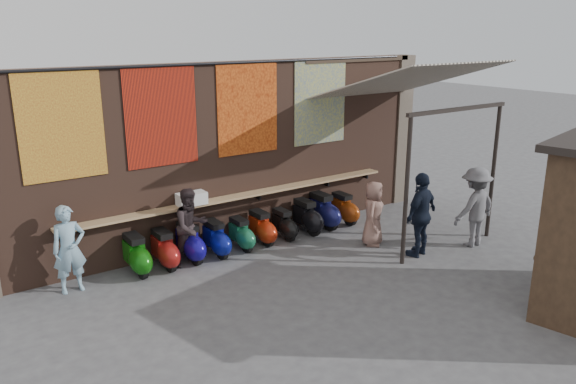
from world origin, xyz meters
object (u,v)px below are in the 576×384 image
object	(u,v)px
diner_right	(191,227)
shopper_navy	(421,215)
scooter_stool_1	(164,250)
scooter_stool_7	(307,217)
scooter_stool_9	(344,209)
scooter_stool_4	(241,234)
scooter_stool_6	(284,225)
diner_left	(69,249)
scooter_stool_2	(190,243)
scooter_stool_3	(216,239)
shopper_grey	(475,207)
scooter_stool_8	(323,211)
scooter_stool_5	(261,228)
shelf_box	(192,199)
shopper_tan	(373,213)
scooter_stool_0	(136,255)

from	to	relation	value
diner_right	shopper_navy	world-z (taller)	shopper_navy
scooter_stool_1	scooter_stool_7	world-z (taller)	scooter_stool_7
scooter_stool_7	scooter_stool_9	bearing A→B (deg)	2.23
scooter_stool_1	scooter_stool_4	distance (m)	1.77
scooter_stool_4	scooter_stool_7	distance (m)	1.79
shopper_navy	scooter_stool_6	bearing A→B (deg)	-66.47
diner_left	scooter_stool_7	bearing A→B (deg)	-1.25
scooter_stool_2	scooter_stool_7	distance (m)	2.99
scooter_stool_7	shopper_navy	xyz separation A→B (m)	(1.16, -2.45, 0.52)
scooter_stool_1	scooter_stool_2	world-z (taller)	scooter_stool_2
scooter_stool_1	scooter_stool_4	xyz separation A→B (m)	(1.77, -0.03, -0.04)
scooter_stool_7	scooter_stool_9	distance (m)	1.18
scooter_stool_3	shopper_grey	xyz separation A→B (m)	(4.99, -2.73, 0.52)
scooter_stool_9	diner_left	world-z (taller)	diner_left
scooter_stool_7	scooter_stool_8	size ratio (longest dim) A/B	0.94
scooter_stool_1	scooter_stool_4	size ratio (longest dim) A/B	1.11
scooter_stool_7	scooter_stool_5	bearing A→B (deg)	178.29
shelf_box	scooter_stool_5	distance (m)	1.79
scooter_stool_8	shopper_tan	distance (m)	1.54
scooter_stool_7	scooter_stool_4	bearing A→B (deg)	179.87
scooter_stool_8	diner_left	xyz separation A→B (m)	(-5.92, -0.05, 0.40)
scooter_stool_5	shopper_grey	xyz separation A→B (m)	(3.82, -2.77, 0.52)
shelf_box	scooter_stool_4	distance (m)	1.37
shelf_box	scooter_stool_9	xyz separation A→B (m)	(3.95, -0.28, -0.88)
scooter_stool_5	diner_right	size ratio (longest dim) A/B	0.48
shelf_box	scooter_stool_7	bearing A→B (deg)	-6.68
shopper_navy	shelf_box	bearing A→B (deg)	-48.35
scooter_stool_9	diner_left	distance (m)	6.57
shelf_box	shopper_navy	bearing A→B (deg)	-35.24
scooter_stool_3	shopper_grey	size ratio (longest dim) A/B	0.44
shopper_tan	scooter_stool_7	bearing A→B (deg)	80.12
scooter_stool_2	scooter_stool_3	distance (m)	0.58
scooter_stool_1	scooter_stool_7	bearing A→B (deg)	-0.52
shelf_box	scooter_stool_7	distance (m)	2.92
scooter_stool_5	shopper_grey	distance (m)	4.75
scooter_stool_1	scooter_stool_9	distance (m)	4.74
scooter_stool_1	scooter_stool_7	distance (m)	3.56
scooter_stool_8	scooter_stool_9	world-z (taller)	scooter_stool_8
scooter_stool_7	shopper_grey	size ratio (longest dim) A/B	0.47
diner_left	shopper_navy	xyz separation A→B (m)	(6.54, -2.48, 0.09)
scooter_stool_2	scooter_stool_8	size ratio (longest dim) A/B	0.94
scooter_stool_2	shopper_navy	distance (m)	4.88
shopper_tan	scooter_stool_5	bearing A→B (deg)	105.56
scooter_stool_2	diner_right	xyz separation A→B (m)	(-0.03, -0.16, 0.41)
diner_left	shopper_grey	xyz separation A→B (m)	(7.95, -2.76, 0.07)
scooter_stool_0	diner_right	distance (m)	1.20
scooter_stool_0	scooter_stool_4	distance (m)	2.34
scooter_stool_2	scooter_stool_5	distance (m)	1.75
scooter_stool_4	scooter_stool_8	distance (m)	2.34
shelf_box	diner_right	xyz separation A→B (m)	(-0.24, -0.43, -0.45)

